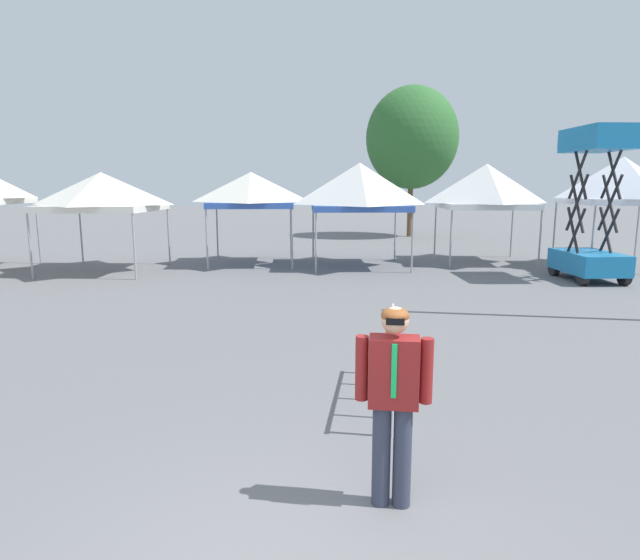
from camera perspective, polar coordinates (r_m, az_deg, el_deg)
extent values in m
cylinder|color=#9E9EA3|center=(21.57, -27.85, 4.69)|extent=(0.06, 0.06, 2.38)
cylinder|color=#9E9EA3|center=(18.09, -28.54, 3.47)|extent=(0.06, 0.06, 2.16)
cylinder|color=#9E9EA3|center=(16.69, -19.20, 3.68)|extent=(0.06, 0.06, 2.16)
cylinder|color=#9E9EA3|center=(20.84, -24.12, 4.52)|extent=(0.06, 0.06, 2.16)
cylinder|color=#9E9EA3|center=(19.64, -15.84, 4.73)|extent=(0.06, 0.06, 2.16)
pyramid|color=white|center=(18.67, -22.25, 9.01)|extent=(3.56, 3.56, 1.02)
cube|color=white|center=(18.68, -22.13, 7.14)|extent=(3.53, 3.53, 0.20)
cylinder|color=#9E9EA3|center=(17.94, -11.98, 4.50)|extent=(0.06, 0.06, 2.21)
cylinder|color=#9E9EA3|center=(17.77, -3.00, 4.65)|extent=(0.06, 0.06, 2.21)
cylinder|color=#9E9EA3|center=(20.70, -10.91, 5.25)|extent=(0.06, 0.06, 2.21)
cylinder|color=#9E9EA3|center=(20.55, -3.12, 5.38)|extent=(0.06, 0.06, 2.21)
pyramid|color=white|center=(19.12, -7.36, 9.81)|extent=(3.02, 3.02, 1.02)
cube|color=#3359B2|center=(19.13, -7.32, 7.98)|extent=(2.99, 2.99, 0.20)
cylinder|color=#9E9EA3|center=(16.92, -0.45, 4.26)|extent=(0.06, 0.06, 2.13)
cylinder|color=#9E9EA3|center=(17.29, 9.81, 4.24)|extent=(0.06, 0.06, 2.13)
cylinder|color=#9E9EA3|center=(19.98, -0.73, 5.14)|extent=(0.06, 0.06, 2.13)
cylinder|color=#9E9EA3|center=(20.29, 8.01, 5.12)|extent=(0.06, 0.06, 2.13)
pyramid|color=white|center=(18.48, 4.23, 10.19)|extent=(3.24, 3.24, 1.40)
cube|color=#3359B2|center=(18.49, 4.20, 7.72)|extent=(3.21, 3.21, 0.20)
cylinder|color=#9E9EA3|center=(18.59, 13.78, 4.53)|extent=(0.06, 0.06, 2.15)
cylinder|color=#9E9EA3|center=(19.42, 22.41, 4.28)|extent=(0.06, 0.06, 2.15)
cylinder|color=#9E9EA3|center=(21.50, 12.18, 5.30)|extent=(0.06, 0.06, 2.15)
cylinder|color=#9E9EA3|center=(22.22, 19.77, 5.08)|extent=(0.06, 0.06, 2.15)
pyramid|color=white|center=(20.31, 17.30, 9.80)|extent=(3.33, 3.33, 1.38)
cube|color=white|center=(20.32, 17.18, 7.57)|extent=(3.30, 3.30, 0.20)
cylinder|color=#9E9EA3|center=(18.59, 27.06, 4.04)|extent=(0.06, 0.06, 2.36)
cylinder|color=#9E9EA3|center=(21.30, 23.71, 4.91)|extent=(0.06, 0.06, 2.36)
cylinder|color=#9E9EA3|center=(22.56, 30.72, 4.60)|extent=(0.06, 0.06, 2.36)
pyramid|color=white|center=(20.51, 29.51, 9.49)|extent=(3.31, 3.31, 1.35)
cube|color=white|center=(20.51, 29.32, 7.34)|extent=(3.28, 3.28, 0.20)
cylinder|color=black|center=(16.67, 26.22, 0.28)|extent=(0.18, 0.48, 0.48)
cylinder|color=black|center=(17.27, 29.70, 0.30)|extent=(0.18, 0.48, 0.48)
cylinder|color=black|center=(18.19, 23.67, 1.20)|extent=(0.18, 0.48, 0.48)
cylinder|color=black|center=(18.74, 26.95, 1.19)|extent=(0.18, 0.48, 0.48)
cube|color=#1972AD|center=(17.66, 26.68, 1.72)|extent=(1.40, 2.30, 0.60)
cylinder|color=black|center=(17.35, 25.46, 4.26)|extent=(0.08, 1.01, 1.65)
cylinder|color=black|center=(17.35, 25.46, 4.26)|extent=(0.08, 1.01, 1.65)
cylinder|color=black|center=(17.83, 28.26, 4.17)|extent=(0.08, 1.01, 1.65)
cylinder|color=black|center=(17.83, 28.26, 4.17)|extent=(0.08, 1.01, 1.65)
cylinder|color=black|center=(17.30, 25.70, 7.37)|extent=(0.08, 1.01, 1.65)
cylinder|color=black|center=(17.30, 25.70, 7.37)|extent=(0.08, 1.01, 1.65)
cylinder|color=black|center=(17.77, 28.51, 7.19)|extent=(0.08, 1.01, 1.65)
cylinder|color=black|center=(17.77, 28.51, 7.19)|extent=(0.08, 1.01, 1.65)
cylinder|color=black|center=(17.30, 25.94, 10.49)|extent=(0.08, 1.01, 1.65)
cylinder|color=black|center=(17.30, 25.94, 10.49)|extent=(0.08, 1.01, 1.65)
cylinder|color=black|center=(17.77, 28.77, 10.22)|extent=(0.08, 1.01, 1.65)
cylinder|color=black|center=(17.77, 28.77, 10.22)|extent=(0.08, 1.01, 1.65)
cube|color=#1972AD|center=(17.55, 27.53, 12.28)|extent=(1.33, 2.19, 0.12)
cube|color=#1972AD|center=(16.66, 29.45, 13.47)|extent=(1.33, 0.06, 0.55)
cube|color=#1972AD|center=(18.51, 25.97, 13.27)|extent=(1.33, 0.06, 0.55)
cube|color=#1972AD|center=(17.27, 25.71, 13.59)|extent=(0.06, 2.19, 0.55)
cube|color=#1972AD|center=(17.90, 29.46, 13.14)|extent=(0.06, 2.19, 0.55)
cylinder|color=#33384C|center=(4.91, 6.54, -18.01)|extent=(0.16, 0.16, 0.92)
cylinder|color=#33384C|center=(4.91, 8.75, -18.05)|extent=(0.16, 0.16, 0.92)
cube|color=maroon|center=(4.60, 7.87, -9.65)|extent=(0.45, 0.31, 0.60)
cylinder|color=maroon|center=(4.60, 4.47, -9.33)|extent=(0.11, 0.11, 0.56)
cylinder|color=maroon|center=(4.61, 11.28, -9.46)|extent=(0.11, 0.11, 0.56)
sphere|color=#D8A884|center=(4.47, 8.01, -4.27)|extent=(0.23, 0.23, 0.23)
ellipsoid|color=brown|center=(4.46, 8.02, -3.77)|extent=(0.23, 0.23, 0.14)
cube|color=black|center=(4.37, 8.02, -4.42)|extent=(0.15, 0.05, 0.06)
cube|color=#19BF59|center=(4.46, 7.90, -9.61)|extent=(0.05, 0.02, 0.46)
cylinder|color=brown|center=(29.94, 9.57, 7.78)|extent=(0.28, 0.28, 3.32)
ellipsoid|color=#2D662D|center=(30.03, 9.78, 14.71)|extent=(4.92, 4.92, 5.41)
cylinder|color=#B7BABF|center=(6.84, 7.80, -4.57)|extent=(0.39, 2.08, 0.05)
cylinder|color=#B7BABF|center=(7.94, 7.66, -6.43)|extent=(0.04, 0.04, 1.05)
cylinder|color=#B7BABF|center=(6.05, 7.74, -11.76)|extent=(0.04, 0.04, 1.05)
cylinder|color=#B7BABF|center=(7.47, 7.68, -7.07)|extent=(0.04, 0.04, 0.92)
cylinder|color=#B7BABF|center=(6.97, 7.70, -8.33)|extent=(0.04, 0.04, 0.92)
cylinder|color=#B7BABF|center=(6.48, 7.73, -9.78)|extent=(0.04, 0.04, 0.92)
cone|color=orange|center=(9.76, 7.68, -4.85)|extent=(0.32, 0.32, 0.54)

